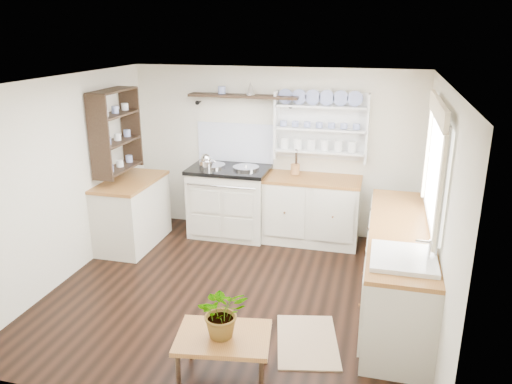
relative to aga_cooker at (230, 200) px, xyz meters
The scene contains 19 objects.
floor 1.74m from the aga_cooker, 70.55° to the right, with size 4.00×3.80×0.01m, color black.
wall_back 0.92m from the aga_cooker, 30.79° to the left, with size 4.00×0.02×2.30m, color beige.
wall_right 3.07m from the aga_cooker, 31.57° to the right, with size 0.02×3.80×2.30m, color beige.
wall_left 2.23m from the aga_cooker, 132.65° to the right, with size 0.02×3.80×2.30m, color beige.
ceiling 2.46m from the aga_cooker, 70.55° to the right, with size 4.00×3.80×0.01m, color white.
window 3.07m from the aga_cooker, 29.56° to the right, with size 0.08×1.55×1.22m.
aga_cooker is the anchor object (origin of this frame).
back_cabinets 1.16m from the aga_cooker, ahead, with size 1.27×0.63×0.90m.
right_cabinets 2.69m from the aga_cooker, 33.10° to the right, with size 0.62×2.43×0.90m.
belfast_sink 3.18m from the aga_cooker, 44.55° to the right, with size 0.55×0.60×0.45m.
left_cabinets 1.33m from the aga_cooker, 149.69° to the right, with size 0.62×1.13×0.90m.
plate_rack 1.63m from the aga_cooker, 13.71° to the left, with size 1.20×0.22×0.90m.
high_shelf 1.44m from the aga_cooker, 53.37° to the left, with size 1.50×0.29×0.16m.
left_shelving 1.79m from the aga_cooker, 152.49° to the right, with size 0.28×0.80×1.05m, color black.
kettle 0.63m from the aga_cooker, 156.85° to the right, with size 0.20×0.20×0.24m, color silver, non-canonical shape.
utensil_crock 1.03m from the aga_cooker, ahead, with size 0.12×0.12×0.14m, color #AA713E.
center_table 3.10m from the aga_cooker, 73.70° to the right, with size 0.83×0.65×0.41m.
potted_plant 3.10m from the aga_cooker, 73.70° to the right, with size 0.40×0.34×0.44m, color #3F7233.
floor_rug 2.77m from the aga_cooker, 57.53° to the right, with size 0.55×0.85×0.02m, color #87714E.
Camera 1 is at (1.44, -4.71, 2.79)m, focal length 35.00 mm.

